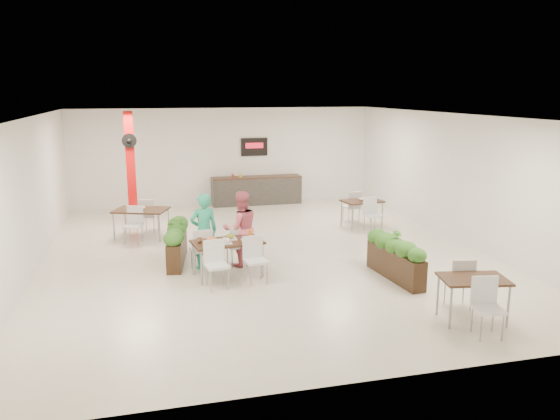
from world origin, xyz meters
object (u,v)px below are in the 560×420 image
at_px(diner_woman, 241,229).
at_px(service_counter, 256,190).
at_px(planter_left, 177,240).
at_px(side_table_c, 473,286).
at_px(diner_man, 204,231).
at_px(side_table_b, 362,205).
at_px(planter_right, 395,255).
at_px(main_table, 227,247).
at_px(side_table_a, 141,213).
at_px(red_column, 131,167).

bearing_deg(diner_woman, service_counter, -113.14).
xyz_separation_m(planter_left, side_table_c, (4.53, -4.44, 0.10)).
bearing_deg(planter_left, diner_man, -46.56).
height_order(diner_woman, side_table_c, diner_woman).
bearing_deg(side_table_b, service_counter, 112.38).
bearing_deg(side_table_b, planter_right, -111.90).
bearing_deg(planter_left, side_table_b, 21.20).
distance_m(main_table, diner_woman, 0.80).
distance_m(main_table, planter_left, 1.55).
bearing_deg(side_table_c, side_table_b, 94.15).
bearing_deg(diner_man, side_table_a, -74.60).
relative_size(diner_man, side_table_b, 0.99).
xyz_separation_m(planter_left, side_table_a, (-0.75, 2.36, 0.13)).
bearing_deg(side_table_c, main_table, 148.80).
xyz_separation_m(service_counter, planter_left, (-3.02, -5.82, 0.02)).
distance_m(service_counter, planter_right, 8.13).
height_order(diner_man, planter_left, diner_man).
height_order(service_counter, diner_woman, service_counter).
bearing_deg(side_table_c, planter_right, 108.45).
xyz_separation_m(diner_man, side_table_a, (-1.30, 2.94, -0.18)).
distance_m(side_table_a, side_table_b, 6.02).
xyz_separation_m(diner_man, planter_left, (-0.55, 0.58, -0.31)).
bearing_deg(planter_right, diner_man, 155.94).
bearing_deg(planter_right, service_counter, 98.45).
relative_size(red_column, diner_man, 1.95).
relative_size(service_counter, planter_right, 1.57).
bearing_deg(side_table_c, red_column, 133.81).
bearing_deg(side_table_a, planter_left, -51.80).
bearing_deg(red_column, service_counter, 25.00).
height_order(red_column, planter_left, red_column).
xyz_separation_m(diner_woman, side_table_c, (3.18, -3.86, -0.21)).
distance_m(planter_left, side_table_b, 5.64).
height_order(red_column, service_counter, red_column).
height_order(diner_man, side_table_b, diner_man).
height_order(diner_man, side_table_c, diner_man).
distance_m(diner_man, side_table_a, 3.22).
xyz_separation_m(side_table_a, side_table_c, (5.28, -6.80, -0.03)).
relative_size(diner_woman, side_table_b, 0.99).
bearing_deg(service_counter, diner_woman, -104.69).
height_order(main_table, diner_man, diner_man).
distance_m(red_column, planter_right, 8.15).
height_order(red_column, diner_man, red_column).
bearing_deg(diner_woman, main_table, 49.62).
bearing_deg(side_table_c, planter_left, 146.14).
distance_m(planter_left, side_table_a, 2.48).
height_order(planter_right, side_table_b, planter_right).
bearing_deg(side_table_b, side_table_a, 168.78).
distance_m(service_counter, diner_man, 6.87).
bearing_deg(side_table_a, side_table_b, 17.49).
xyz_separation_m(diner_man, side_table_b, (4.71, 2.62, -0.20)).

